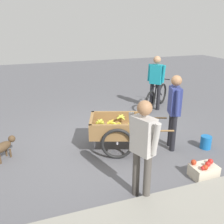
# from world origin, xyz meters

# --- Properties ---
(ground_plane) EXTENTS (24.00, 24.00, 0.00)m
(ground_plane) POSITION_xyz_m (0.00, 0.00, 0.00)
(ground_plane) COLOR #56565B
(fruit_cart) EXTENTS (1.81, 1.26, 0.71)m
(fruit_cart) POSITION_xyz_m (-0.06, 0.34, 0.43)
(fruit_cart) COLOR olive
(fruit_cart) RESTS_ON ground
(vendor_person) EXTENTS (0.30, 0.51, 1.57)m
(vendor_person) POSITION_xyz_m (-1.15, 0.71, 0.93)
(vendor_person) COLOR black
(vendor_person) RESTS_ON ground
(bicycle) EXTENTS (1.31, 1.11, 0.85)m
(bicycle) POSITION_xyz_m (-2.14, -1.73, 0.35)
(bicycle) COLOR black
(bicycle) RESTS_ON ground
(cyclist_person) EXTENTS (0.37, 0.46, 1.61)m
(cyclist_person) POSITION_xyz_m (-2.02, -1.63, 0.96)
(cyclist_person) COLOR black
(cyclist_person) RESTS_ON ground
(dog) EXTENTS (0.48, 0.53, 0.40)m
(dog) POSITION_xyz_m (2.16, 0.03, 0.27)
(dog) COLOR #4C3823
(dog) RESTS_ON ground
(plastic_bucket) EXTENTS (0.23, 0.23, 0.27)m
(plastic_bucket) POSITION_xyz_m (-1.84, 0.97, 0.14)
(plastic_bucket) COLOR #1966B2
(plastic_bucket) RESTS_ON ground
(mixed_fruit_crate) EXTENTS (0.44, 0.32, 0.32)m
(mixed_fruit_crate) POSITION_xyz_m (-1.10, 1.82, 0.13)
(mixed_fruit_crate) COLOR beige
(mixed_fruit_crate) RESTS_ON ground
(bystander_person) EXTENTS (0.31, 0.58, 1.56)m
(bystander_person) POSITION_xyz_m (0.15, 1.95, 0.93)
(bystander_person) COLOR #4C4742
(bystander_person) RESTS_ON ground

